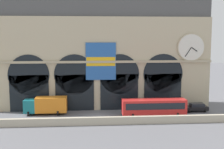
{
  "coord_description": "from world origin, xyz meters",
  "views": [
    {
      "loc": [
        -1.41,
        -49.53,
        13.84
      ],
      "look_at": [
        2.81,
        5.0,
        6.77
      ],
      "focal_mm": 47.21,
      "sensor_mm": 36.0,
      "label": 1
    }
  ],
  "objects": [
    {
      "name": "car_east",
      "position": [
        18.27,
        2.5,
        0.8
      ],
      "size": [
        4.4,
        2.22,
        1.55
      ],
      "color": "black",
      "rests_on": "ground"
    },
    {
      "name": "box_truck_midwest",
      "position": [
        -9.17,
        2.64,
        1.7
      ],
      "size": [
        7.5,
        2.91,
        3.12
      ],
      "color": "#19727A",
      "rests_on": "ground"
    },
    {
      "name": "station_building",
      "position": [
        0.03,
        7.89,
        10.61
      ],
      "size": [
        43.46,
        6.19,
        21.75
      ],
      "color": "#BCAD8C",
      "rests_on": "ground"
    },
    {
      "name": "bus_mideast",
      "position": [
        9.63,
        -0.63,
        1.78
      ],
      "size": [
        11.0,
        3.25,
        3.1
      ],
      "color": "red",
      "rests_on": "ground"
    },
    {
      "name": "quay_parapet_wall",
      "position": [
        0.0,
        -4.5,
        0.63
      ],
      "size": [
        90.0,
        0.7,
        1.25
      ],
      "primitive_type": "cube",
      "color": "#B2A891",
      "rests_on": "ground"
    },
    {
      "name": "ground_plane",
      "position": [
        0.0,
        0.0,
        0.0
      ],
      "size": [
        200.0,
        200.0,
        0.0
      ],
      "primitive_type": "plane",
      "color": "slate"
    }
  ]
}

